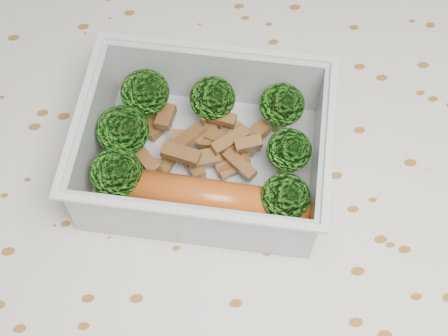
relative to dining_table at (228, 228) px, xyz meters
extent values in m
cube|color=brown|center=(0.00, 0.00, 0.06)|extent=(1.40, 0.90, 0.04)
cube|color=silver|center=(0.00, 0.00, 0.09)|extent=(1.46, 0.96, 0.01)
cube|color=silver|center=(-0.02, 0.01, 0.09)|extent=(0.19, 0.17, 0.00)
cube|color=silver|center=(0.00, 0.07, 0.12)|extent=(0.16, 0.05, 0.05)
cube|color=silver|center=(-0.03, -0.05, 0.12)|extent=(0.16, 0.05, 0.05)
cube|color=silver|center=(0.06, -0.01, 0.12)|extent=(0.04, 0.12, 0.05)
cube|color=silver|center=(-0.09, 0.04, 0.12)|extent=(0.04, 0.12, 0.05)
cube|color=silver|center=(0.00, 0.08, 0.15)|extent=(0.17, 0.05, 0.00)
cube|color=silver|center=(-0.03, -0.05, 0.15)|extent=(0.17, 0.05, 0.00)
cube|color=silver|center=(0.07, -0.01, 0.15)|extent=(0.04, 0.12, 0.00)
cube|color=silver|center=(-0.10, 0.04, 0.15)|extent=(0.04, 0.12, 0.00)
cylinder|color=#608C3F|center=(-0.05, 0.06, 0.10)|extent=(0.01, 0.01, 0.02)
ellipsoid|color=#377F1A|center=(-0.05, 0.06, 0.12)|extent=(0.04, 0.04, 0.03)
cylinder|color=#608C3F|center=(0.00, 0.05, 0.10)|extent=(0.01, 0.01, 0.02)
ellipsoid|color=#377F1A|center=(0.00, 0.05, 0.13)|extent=(0.03, 0.03, 0.03)
cylinder|color=#608C3F|center=(0.04, 0.04, 0.10)|extent=(0.01, 0.01, 0.02)
ellipsoid|color=#377F1A|center=(0.04, 0.04, 0.13)|extent=(0.03, 0.03, 0.03)
cylinder|color=#608C3F|center=(-0.07, 0.03, 0.10)|extent=(0.01, 0.01, 0.02)
ellipsoid|color=#377F1A|center=(-0.07, 0.03, 0.12)|extent=(0.04, 0.04, 0.03)
cylinder|color=#608C3F|center=(0.04, 0.00, 0.10)|extent=(0.01, 0.01, 0.02)
ellipsoid|color=#377F1A|center=(0.04, 0.00, 0.13)|extent=(0.03, 0.03, 0.03)
cylinder|color=#608C3F|center=(-0.08, 0.00, 0.10)|extent=(0.01, 0.01, 0.02)
ellipsoid|color=#377F1A|center=(-0.08, 0.00, 0.12)|extent=(0.04, 0.04, 0.03)
cylinder|color=#608C3F|center=(0.03, -0.04, 0.10)|extent=(0.01, 0.01, 0.02)
ellipsoid|color=#377F1A|center=(0.03, -0.04, 0.13)|extent=(0.03, 0.03, 0.03)
cube|color=brown|center=(-0.05, 0.05, 0.10)|extent=(0.02, 0.01, 0.01)
cube|color=brown|center=(0.01, 0.02, 0.10)|extent=(0.03, 0.01, 0.01)
cube|color=brown|center=(0.01, 0.03, 0.10)|extent=(0.02, 0.03, 0.01)
cube|color=brown|center=(-0.04, 0.02, 0.10)|extent=(0.02, 0.03, 0.01)
cube|color=brown|center=(-0.01, 0.03, 0.11)|extent=(0.02, 0.02, 0.01)
cube|color=brown|center=(0.01, 0.02, 0.11)|extent=(0.03, 0.01, 0.01)
cube|color=brown|center=(-0.02, 0.03, 0.11)|extent=(0.03, 0.02, 0.01)
cube|color=brown|center=(-0.05, 0.05, 0.10)|extent=(0.02, 0.02, 0.01)
cube|color=brown|center=(0.00, 0.04, 0.12)|extent=(0.02, 0.02, 0.01)
cube|color=brown|center=(0.00, 0.01, 0.10)|extent=(0.03, 0.02, 0.01)
cube|color=brown|center=(-0.03, 0.01, 0.10)|extent=(0.02, 0.03, 0.01)
cube|color=brown|center=(0.02, 0.01, 0.12)|extent=(0.02, 0.01, 0.01)
cube|color=brown|center=(-0.06, 0.02, 0.11)|extent=(0.02, 0.03, 0.01)
cube|color=brown|center=(0.00, 0.01, 0.10)|extent=(0.03, 0.02, 0.01)
cube|color=brown|center=(-0.06, 0.02, 0.10)|extent=(0.02, 0.02, 0.01)
cube|color=brown|center=(0.01, 0.00, 0.11)|extent=(0.02, 0.03, 0.01)
cube|color=brown|center=(0.00, 0.02, 0.11)|extent=(0.03, 0.01, 0.01)
cube|color=brown|center=(-0.03, 0.03, 0.11)|extent=(0.03, 0.03, 0.01)
cube|color=brown|center=(-0.02, 0.01, 0.11)|extent=(0.02, 0.01, 0.01)
cube|color=brown|center=(-0.01, 0.04, 0.12)|extent=(0.02, 0.02, 0.01)
cube|color=brown|center=(-0.03, 0.01, 0.12)|extent=(0.03, 0.02, 0.01)
cube|color=brown|center=(0.00, 0.02, 0.11)|extent=(0.03, 0.03, 0.01)
cube|color=brown|center=(-0.04, 0.05, 0.11)|extent=(0.02, 0.02, 0.01)
cube|color=brown|center=(0.00, 0.02, 0.12)|extent=(0.03, 0.02, 0.01)
cube|color=brown|center=(0.02, 0.03, 0.11)|extent=(0.03, 0.02, 0.01)
cube|color=brown|center=(0.00, 0.03, 0.11)|extent=(0.02, 0.03, 0.01)
cube|color=brown|center=(0.02, 0.03, 0.10)|extent=(0.02, 0.01, 0.01)
cube|color=brown|center=(0.01, 0.03, 0.11)|extent=(0.03, 0.03, 0.01)
cube|color=brown|center=(0.00, 0.02, 0.10)|extent=(0.02, 0.03, 0.01)
cylinder|color=#B04A17|center=(-0.02, -0.02, 0.11)|extent=(0.13, 0.06, 0.03)
sphere|color=#B04A17|center=(0.04, -0.04, 0.11)|extent=(0.03, 0.03, 0.03)
sphere|color=#B04A17|center=(-0.08, 0.00, 0.11)|extent=(0.03, 0.03, 0.03)
camera|label=1|loc=(-0.03, -0.21, 0.50)|focal=50.00mm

